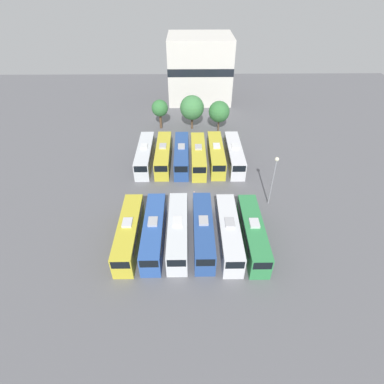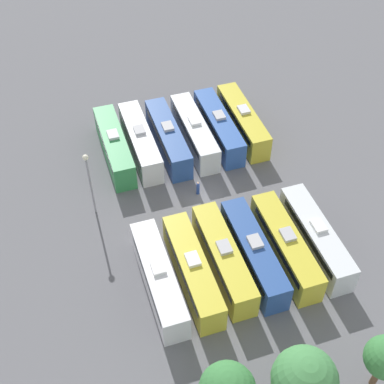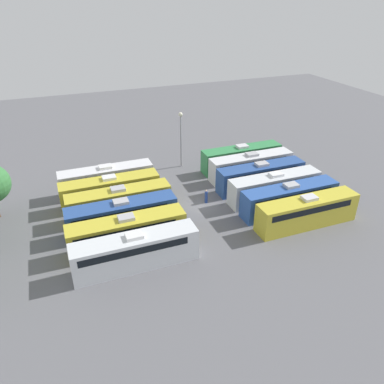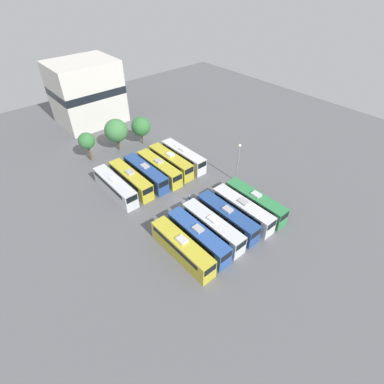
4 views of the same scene
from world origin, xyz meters
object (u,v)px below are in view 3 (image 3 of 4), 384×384
at_px(bus_2, 274,187).
at_px(bus_4, 251,165).
at_px(bus_11, 106,179).
at_px(bus_5, 241,157).
at_px(bus_8, 122,215).
at_px(bus_9, 119,202).
at_px(light_pole, 181,131).
at_px(bus_7, 127,232).
at_px(bus_0, 307,211).
at_px(bus_1, 289,198).
at_px(bus_3, 260,176).
at_px(bus_10, 110,190).
at_px(worker_person, 206,197).
at_px(bus_6, 135,250).

distance_m(bus_2, bus_4, 6.61).
distance_m(bus_2, bus_11, 21.38).
relative_size(bus_5, bus_8, 1.00).
bearing_deg(bus_11, bus_9, -177.33).
height_order(bus_4, light_pole, light_pole).
xyz_separation_m(bus_5, bus_7, (-12.76, 19.70, 0.00)).
height_order(bus_2, light_pole, light_pole).
distance_m(bus_0, bus_9, 21.20).
height_order(bus_0, bus_1, same).
height_order(bus_3, bus_9, same).
bearing_deg(bus_4, bus_10, 90.38).
bearing_deg(bus_11, light_pole, -71.53).
relative_size(bus_2, bus_4, 1.00).
bearing_deg(worker_person, bus_9, 84.87).
xyz_separation_m(bus_1, bus_3, (6.42, 0.09, 0.00)).
relative_size(bus_7, worker_person, 6.67).
bearing_deg(bus_9, bus_3, -89.80).
bearing_deg(bus_11, bus_6, 179.58).
bearing_deg(bus_1, bus_11, 56.01).
xyz_separation_m(bus_8, light_pole, (13.41, -11.65, 3.73)).
xyz_separation_m(bus_8, bus_10, (6.23, 0.12, 0.00)).
bearing_deg(bus_6, bus_8, -1.12).
distance_m(bus_7, bus_11, 12.82).
distance_m(bus_7, bus_9, 6.32).
xyz_separation_m(bus_10, worker_person, (-4.18, -10.96, -0.99)).
xyz_separation_m(bus_1, bus_4, (9.72, -0.31, 0.00)).
bearing_deg(bus_3, bus_6, 116.86).
height_order(bus_11, worker_person, bus_11).
relative_size(bus_9, bus_10, 1.00).
bearing_deg(bus_6, bus_2, -71.58).
bearing_deg(bus_3, bus_7, 108.39).
height_order(bus_7, bus_9, same).
height_order(bus_0, bus_9, same).
height_order(bus_8, bus_9, same).
distance_m(bus_6, light_pole, 23.53).
bearing_deg(bus_2, light_pole, 28.37).
height_order(bus_0, bus_10, same).
bearing_deg(bus_5, bus_10, 99.30).
bearing_deg(bus_3, worker_person, 97.07).
height_order(bus_0, light_pole, light_pole).
height_order(bus_4, bus_9, same).
bearing_deg(bus_11, bus_5, -90.17).
bearing_deg(bus_11, bus_10, 178.03).
bearing_deg(bus_6, bus_7, 0.64).
xyz_separation_m(bus_6, worker_person, (8.67, -10.96, -0.99)).
xyz_separation_m(bus_8, bus_9, (3.00, -0.29, 0.00)).
bearing_deg(bus_3, light_pole, 35.35).
height_order(bus_3, bus_5, same).
xyz_separation_m(bus_11, worker_person, (-7.46, -10.85, -0.99)).
bearing_deg(bus_7, light_pole, -35.26).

